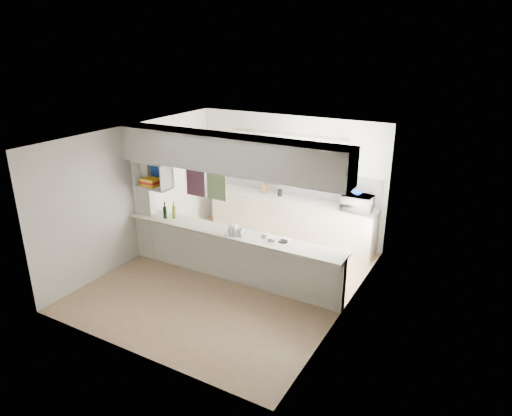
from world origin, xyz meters
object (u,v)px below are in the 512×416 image
Objects in this scene: microwave at (357,203)px; dish_rack at (235,230)px; bowl at (357,193)px; wine_bottles at (170,212)px.

dish_rack is (-1.46, -2.13, -0.08)m from microwave.
bowl is (-0.03, 0.04, 0.19)m from microwave.
dish_rack is 1.27× the size of wine_bottles.
dish_rack is at bearing -2.28° from wine_bottles.
bowl reaches higher than wine_bottles.
microwave is 1.36× the size of dish_rack.
microwave is 0.19m from bowl.
dish_rack is 1.46m from wine_bottles.
bowl is at bearing 36.19° from wine_bottles.
microwave is 2.60× the size of bowl.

